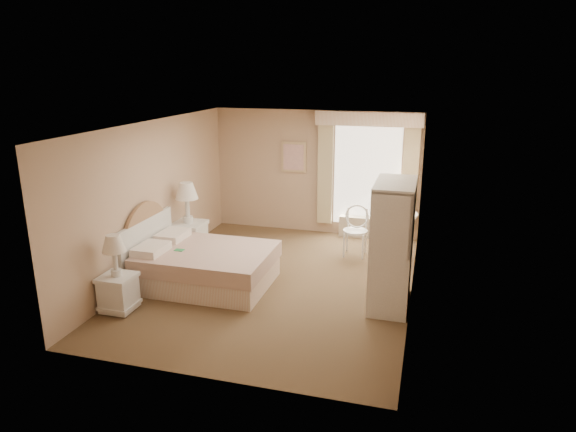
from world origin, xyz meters
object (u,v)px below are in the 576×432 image
(nightstand_near, at_px, (117,283))
(round_table, at_px, (397,227))
(nightstand_far, at_px, (189,230))
(bed, at_px, (201,264))
(armoire, at_px, (392,255))
(cafe_chair, at_px, (356,226))

(nightstand_near, distance_m, round_table, 4.94)
(nightstand_near, xyz_separation_m, nightstand_far, (-0.00, 2.22, 0.09))
(bed, xyz_separation_m, nightstand_near, (-0.71, -1.17, 0.09))
(bed, bearing_deg, nightstand_near, -121.29)
(nightstand_near, bearing_deg, armoire, 18.99)
(round_table, height_order, armoire, armoire)
(cafe_chair, bearing_deg, nightstand_far, -161.10)
(round_table, xyz_separation_m, cafe_chair, (-0.71, -0.24, 0.01))
(nightstand_near, relative_size, armoire, 0.61)
(armoire, bearing_deg, cafe_chair, 112.44)
(cafe_chair, bearing_deg, bed, -136.54)
(nightstand_far, relative_size, armoire, 0.75)
(bed, xyz_separation_m, armoire, (2.94, 0.08, 0.42))
(bed, height_order, armoire, armoire)
(cafe_chair, bearing_deg, nightstand_near, -131.49)
(bed, height_order, cafe_chair, bed)
(bed, relative_size, nightstand_near, 1.86)
(bed, distance_m, armoire, 2.97)
(nightstand_far, bearing_deg, bed, -55.75)
(bed, distance_m, cafe_chair, 2.94)
(cafe_chair, relative_size, armoire, 0.50)
(armoire, bearing_deg, round_table, 92.18)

